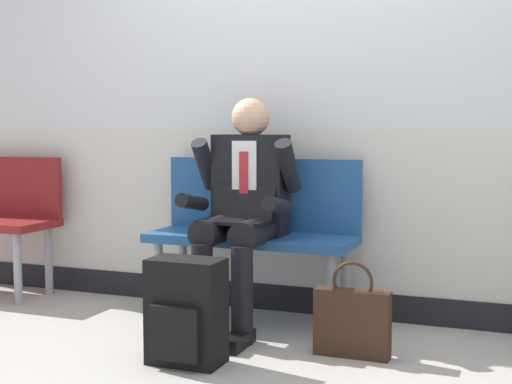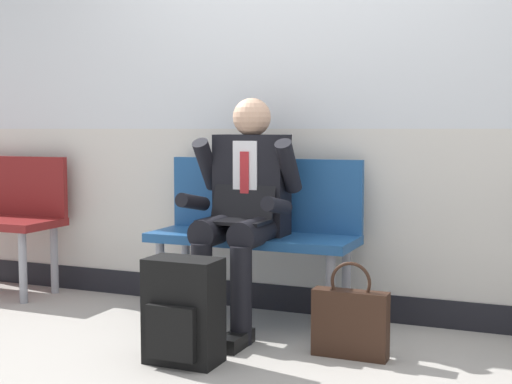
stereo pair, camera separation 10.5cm
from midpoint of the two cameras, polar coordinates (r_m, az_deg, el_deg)
ground_plane at (r=3.63m, az=-0.36°, el=-12.21°), size 18.00×18.00×0.00m
station_wall at (r=4.17m, az=3.44°, el=8.34°), size 5.05×0.14×2.66m
bench_with_person at (r=4.01m, az=-0.79°, el=-2.62°), size 1.16×0.42×0.91m
person_seated at (r=3.82m, az=-1.91°, el=-1.10°), size 0.57×0.70×1.24m
backpack at (r=3.33m, az=-6.55°, el=-9.55°), size 0.34×0.24×0.49m
handbag at (r=3.45m, az=6.81°, el=-10.20°), size 0.36×0.09×0.46m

